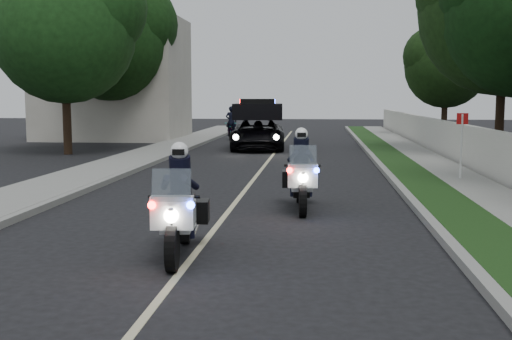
# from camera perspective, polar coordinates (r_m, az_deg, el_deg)

# --- Properties ---
(ground) EXTENTS (120.00, 120.00, 0.00)m
(ground) POSITION_cam_1_polar(r_m,az_deg,el_deg) (10.27, -5.33, -7.31)
(ground) COLOR black
(ground) RESTS_ON ground
(curb_right) EXTENTS (0.20, 60.00, 0.15)m
(curb_right) POSITION_cam_1_polar(r_m,az_deg,el_deg) (20.04, 11.89, -0.34)
(curb_right) COLOR gray
(curb_right) RESTS_ON ground
(grass_verge) EXTENTS (1.20, 60.00, 0.16)m
(grass_verge) POSITION_cam_1_polar(r_m,az_deg,el_deg) (20.13, 13.87, -0.35)
(grass_verge) COLOR #193814
(grass_verge) RESTS_ON ground
(sidewalk_right) EXTENTS (1.40, 60.00, 0.16)m
(sidewalk_right) POSITION_cam_1_polar(r_m,az_deg,el_deg) (20.36, 17.49, -0.39)
(sidewalk_right) COLOR gray
(sidewalk_right) RESTS_ON ground
(property_wall) EXTENTS (0.22, 60.00, 1.50)m
(property_wall) POSITION_cam_1_polar(r_m,az_deg,el_deg) (20.52, 20.30, 1.45)
(property_wall) COLOR beige
(property_wall) RESTS_ON ground
(curb_left) EXTENTS (0.20, 60.00, 0.15)m
(curb_left) POSITION_cam_1_polar(r_m,az_deg,el_deg) (20.82, -11.16, -0.06)
(curb_left) COLOR gray
(curb_left) RESTS_ON ground
(sidewalk_left) EXTENTS (2.00, 60.00, 0.16)m
(sidewalk_left) POSITION_cam_1_polar(r_m,az_deg,el_deg) (21.16, -14.01, -0.02)
(sidewalk_left) COLOR gray
(sidewalk_left) RESTS_ON ground
(building_far) EXTENTS (8.00, 6.00, 7.00)m
(building_far) POSITION_cam_1_polar(r_m,az_deg,el_deg) (37.73, -12.85, 8.09)
(building_far) COLOR #A8A396
(building_far) RESTS_ON ground
(lane_marking) EXTENTS (0.12, 50.00, 0.01)m
(lane_marking) POSITION_cam_1_polar(r_m,az_deg,el_deg) (20.03, 0.14, -0.40)
(lane_marking) COLOR #BFB78C
(lane_marking) RESTS_ON ground
(police_moto_left) EXTENTS (0.96, 2.17, 1.79)m
(police_moto_left) POSITION_cam_1_polar(r_m,az_deg,el_deg) (9.97, -6.97, -7.77)
(police_moto_left) COLOR silver
(police_moto_left) RESTS_ON ground
(police_moto_right) EXTENTS (0.88, 2.17, 1.81)m
(police_moto_right) POSITION_cam_1_polar(r_m,az_deg,el_deg) (13.92, 4.12, -3.59)
(police_moto_right) COLOR white
(police_moto_right) RESTS_ON ground
(police_suv) EXTENTS (2.80, 5.41, 2.55)m
(police_suv) POSITION_cam_1_polar(r_m,az_deg,el_deg) (29.56, 0.18, 1.89)
(police_suv) COLOR black
(police_suv) RESTS_ON ground
(bicycle) EXTENTS (0.79, 1.96, 1.01)m
(bicycle) POSITION_cam_1_polar(r_m,az_deg,el_deg) (36.11, -2.27, 2.76)
(bicycle) COLOR black
(bicycle) RESTS_ON ground
(cyclist) EXTENTS (0.63, 0.43, 1.74)m
(cyclist) POSITION_cam_1_polar(r_m,az_deg,el_deg) (36.11, -2.27, 2.76)
(cyclist) COLOR black
(cyclist) RESTS_ON ground
(sign_post) EXTENTS (0.39, 0.39, 2.09)m
(sign_post) POSITION_cam_1_polar(r_m,az_deg,el_deg) (18.91, 18.09, -1.17)
(sign_post) COLOR #AA0C10
(sign_post) RESTS_ON ground
(tree_right_d) EXTENTS (8.14, 8.14, 11.58)m
(tree_right_d) POSITION_cam_1_polar(r_m,az_deg,el_deg) (27.87, 21.19, 1.15)
(tree_right_d) COLOR #1A3A13
(tree_right_d) RESTS_ON ground
(tree_right_e) EXTENTS (6.42, 6.42, 8.29)m
(tree_right_e) POSITION_cam_1_polar(r_m,az_deg,el_deg) (39.89, 16.72, 2.86)
(tree_right_e) COLOR black
(tree_right_e) RESTS_ON ground
(tree_left_near) EXTENTS (6.07, 6.07, 10.10)m
(tree_left_near) POSITION_cam_1_polar(r_m,az_deg,el_deg) (28.26, -16.74, 1.39)
(tree_left_near) COLOR #183F15
(tree_left_near) RESTS_ON ground
(tree_left_far) EXTENTS (7.60, 7.60, 10.27)m
(tree_left_far) POSITION_cam_1_polar(r_m,az_deg,el_deg) (35.13, -12.80, 2.49)
(tree_left_far) COLOR #133310
(tree_left_far) RESTS_ON ground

